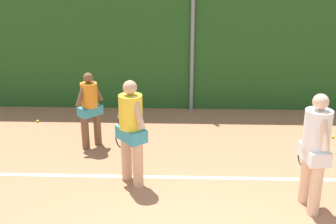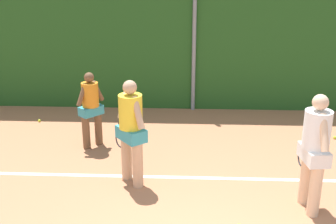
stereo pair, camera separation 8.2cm
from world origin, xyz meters
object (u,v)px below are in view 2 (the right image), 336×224
object	(u,v)px
player_foreground_near	(315,147)
tennis_ball_1	(335,137)
player_midcourt	(131,127)
tennis_ball_3	(97,117)
tennis_ball_4	(39,121)
player_backcourt_far	(91,106)

from	to	relation	value
player_foreground_near	tennis_ball_1	world-z (taller)	player_foreground_near
tennis_ball_1	player_midcourt	bearing A→B (deg)	-152.88
tennis_ball_3	tennis_ball_4	bearing A→B (deg)	-166.33
player_foreground_near	player_midcourt	world-z (taller)	player_foreground_near
tennis_ball_4	player_midcourt	bearing A→B (deg)	-47.49
player_midcourt	tennis_ball_3	distance (m)	3.63
player_midcourt	player_backcourt_far	world-z (taller)	player_midcourt
player_foreground_near	tennis_ball_3	distance (m)	5.84
player_midcourt	player_backcourt_far	size ratio (longest dim) A/B	1.17
player_foreground_near	tennis_ball_1	xyz separation A→B (m)	(1.34, 2.88, -1.03)
tennis_ball_1	tennis_ball_4	bearing A→B (deg)	173.91
player_foreground_near	tennis_ball_4	distance (m)	6.70
player_foreground_near	tennis_ball_1	bearing A→B (deg)	-32.34
player_foreground_near	tennis_ball_4	size ratio (longest dim) A/B	28.72
player_midcourt	tennis_ball_1	xyz separation A→B (m)	(4.22, 2.16, -1.02)
player_midcourt	tennis_ball_1	world-z (taller)	player_midcourt
tennis_ball_4	tennis_ball_1	bearing A→B (deg)	-6.09
tennis_ball_3	tennis_ball_4	xyz separation A→B (m)	(-1.36, -0.33, 0.00)
player_midcourt	tennis_ball_3	world-z (taller)	player_midcourt
player_midcourt	tennis_ball_3	xyz separation A→B (m)	(-1.30, 3.23, -1.02)
player_backcourt_far	tennis_ball_3	size ratio (longest dim) A/B	24.33
player_backcourt_far	tennis_ball_3	bearing A→B (deg)	51.05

